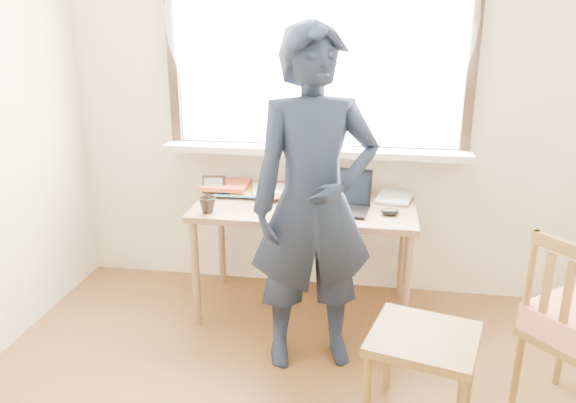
% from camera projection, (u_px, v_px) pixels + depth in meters
% --- Properties ---
extents(room_shell, '(3.52, 4.02, 2.61)m').
position_uv_depth(room_shell, '(312.00, 43.00, 1.55)').
color(room_shell, beige).
rests_on(room_shell, ground).
extents(desk, '(1.26, 0.63, 0.67)m').
position_uv_depth(desk, '(305.00, 216.00, 3.24)').
color(desk, brown).
rests_on(desk, ground).
extents(laptop, '(0.34, 0.29, 0.22)m').
position_uv_depth(laptop, '(341.00, 200.00, 3.14)').
color(laptop, black).
rests_on(laptop, desk).
extents(mug_white, '(0.17, 0.17, 0.10)m').
position_uv_depth(mug_white, '(295.00, 185.00, 3.41)').
color(mug_white, white).
rests_on(mug_white, desk).
extents(mug_dark, '(0.12, 0.12, 0.09)m').
position_uv_depth(mug_dark, '(208.00, 205.00, 3.08)').
color(mug_dark, black).
rests_on(mug_dark, desk).
extents(mouse, '(0.10, 0.07, 0.04)m').
position_uv_depth(mouse, '(390.00, 212.00, 3.05)').
color(mouse, black).
rests_on(mouse, desk).
extents(desk_clutter, '(0.86, 0.57, 0.05)m').
position_uv_depth(desk_clutter, '(278.00, 189.00, 3.41)').
color(desk_clutter, '#BC3E22').
rests_on(desk_clutter, desk).
extents(book_a, '(0.26, 0.29, 0.02)m').
position_uv_depth(book_a, '(257.00, 191.00, 3.42)').
color(book_a, white).
rests_on(book_a, desk).
extents(book_b, '(0.24, 0.30, 0.02)m').
position_uv_depth(book_b, '(378.00, 196.00, 3.35)').
color(book_b, white).
rests_on(book_b, desk).
extents(picture_frame, '(0.14, 0.04, 0.11)m').
position_uv_depth(picture_frame, '(214.00, 186.00, 3.38)').
color(picture_frame, black).
rests_on(picture_frame, desk).
extents(work_chair, '(0.52, 0.51, 0.44)m').
position_uv_depth(work_chair, '(423.00, 349.00, 2.36)').
color(work_chair, brown).
rests_on(work_chair, ground).
extents(person, '(0.71, 0.57, 1.69)m').
position_uv_depth(person, '(314.00, 204.00, 2.69)').
color(person, black).
rests_on(person, ground).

